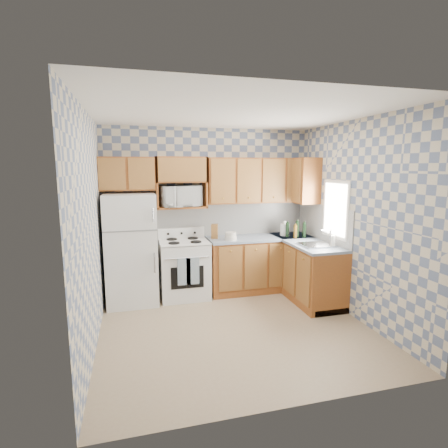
{
  "coord_description": "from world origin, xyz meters",
  "views": [
    {
      "loc": [
        -1.23,
        -4.1,
        2.06
      ],
      "look_at": [
        0.05,
        0.75,
        1.25
      ],
      "focal_mm": 28.0,
      "sensor_mm": 36.0,
      "label": 1
    }
  ],
  "objects_px": {
    "stove_body": "(184,270)",
    "electric_kettle": "(285,230)",
    "refrigerator": "(131,249)",
    "microwave": "(180,196)"
  },
  "relations": [
    {
      "from": "refrigerator",
      "to": "electric_kettle",
      "type": "distance_m",
      "value": 2.54
    },
    {
      "from": "refrigerator",
      "to": "stove_body",
      "type": "xyz_separation_m",
      "value": [
        0.8,
        0.03,
        -0.39
      ]
    },
    {
      "from": "stove_body",
      "to": "microwave",
      "type": "xyz_separation_m",
      "value": [
        -0.03,
        0.15,
        1.17
      ]
    },
    {
      "from": "microwave",
      "to": "stove_body",
      "type": "bearing_deg",
      "value": -94.41
    },
    {
      "from": "stove_body",
      "to": "electric_kettle",
      "type": "xyz_separation_m",
      "value": [
        1.73,
        0.01,
        0.57
      ]
    },
    {
      "from": "refrigerator",
      "to": "stove_body",
      "type": "bearing_deg",
      "value": 1.78
    },
    {
      "from": "stove_body",
      "to": "electric_kettle",
      "type": "height_order",
      "value": "electric_kettle"
    },
    {
      "from": "refrigerator",
      "to": "electric_kettle",
      "type": "bearing_deg",
      "value": 0.76
    },
    {
      "from": "microwave",
      "to": "electric_kettle",
      "type": "bearing_deg",
      "value": -19.13
    },
    {
      "from": "stove_body",
      "to": "electric_kettle",
      "type": "relative_size",
      "value": 4.57
    }
  ]
}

